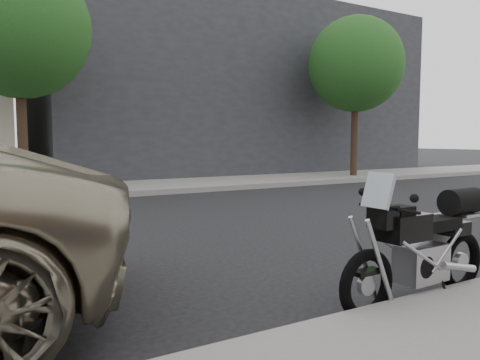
% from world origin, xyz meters
% --- Properties ---
extents(ground, '(120.00, 120.00, 0.00)m').
position_xyz_m(ground, '(0.00, 0.00, 0.00)').
color(ground, black).
rests_on(ground, ground).
extents(far_sidewalk, '(44.00, 3.00, 0.15)m').
position_xyz_m(far_sidewalk, '(0.00, -6.50, 0.07)').
color(far_sidewalk, gray).
rests_on(far_sidewalk, ground).
extents(far_building_dark, '(16.00, 11.00, 7.00)m').
position_xyz_m(far_building_dark, '(-7.00, -13.50, 3.50)').
color(far_building_dark, '#2B2C31').
rests_on(far_building_dark, ground).
extents(street_tree_left, '(3.40, 3.40, 5.70)m').
position_xyz_m(street_tree_left, '(-9.00, -6.00, 4.14)').
color(street_tree_left, '#392619').
rests_on(street_tree_left, far_sidewalk).
extents(street_tree_mid, '(3.40, 3.40, 5.70)m').
position_xyz_m(street_tree_mid, '(2.00, -6.00, 4.14)').
color(street_tree_mid, '#392619').
rests_on(street_tree_mid, far_sidewalk).
extents(motorcycle, '(1.91, 0.67, 1.21)m').
position_xyz_m(motorcycle, '(-0.33, 3.87, 0.52)').
color(motorcycle, black).
rests_on(motorcycle, ground).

